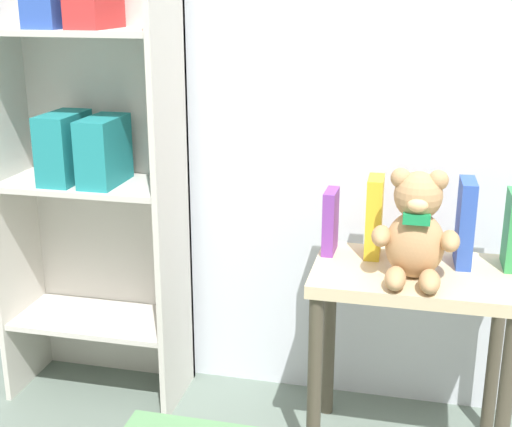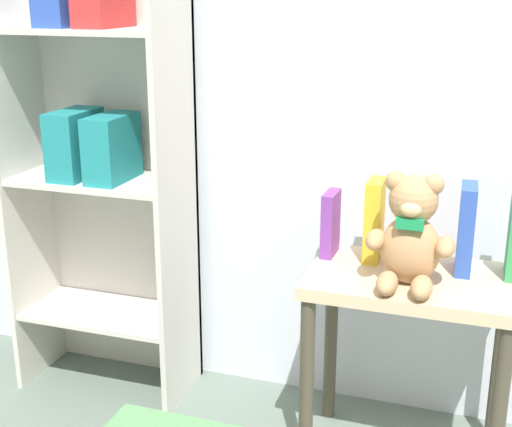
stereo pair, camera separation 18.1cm
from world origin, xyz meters
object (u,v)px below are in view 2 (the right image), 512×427
at_px(teddy_bear, 411,235).
at_px(book_standing_pink, 419,231).
at_px(display_table, 410,313).
at_px(book_standing_yellow, 374,220).
at_px(bookshelf_side, 102,152).
at_px(book_standing_blue, 466,229).
at_px(book_standing_purple, 331,224).

distance_m(teddy_bear, book_standing_pink, 0.16).
distance_m(display_table, book_standing_pink, 0.23).
height_order(teddy_bear, book_standing_pink, teddy_bear).
relative_size(book_standing_yellow, book_standing_pink, 1.21).
xyz_separation_m(display_table, book_standing_pink, (-0.00, 0.10, 0.21)).
xyz_separation_m(bookshelf_side, teddy_bear, (1.01, -0.21, -0.10)).
xyz_separation_m(book_standing_yellow, book_standing_blue, (0.25, -0.01, 0.00)).
bearing_deg(bookshelf_side, book_standing_blue, -3.63).
relative_size(display_table, teddy_bear, 1.94).
height_order(bookshelf_side, book_standing_purple, bookshelf_side).
bearing_deg(display_table, book_standing_purple, 160.25).
distance_m(teddy_bear, book_standing_yellow, 0.19).
bearing_deg(book_standing_blue, book_standing_purple, 175.89).
bearing_deg(book_standing_pink, book_standing_blue, -11.60).
relative_size(display_table, book_standing_yellow, 2.48).
bearing_deg(book_standing_purple, display_table, -18.46).
relative_size(book_standing_purple, book_standing_pink, 0.97).
distance_m(book_standing_purple, book_standing_blue, 0.38).
bearing_deg(display_table, bookshelf_side, 171.58).
relative_size(book_standing_pink, book_standing_blue, 0.80).
distance_m(bookshelf_side, book_standing_blue, 1.15).
bearing_deg(book_standing_purple, teddy_bear, -30.41).
bearing_deg(display_table, teddy_bear, -96.53).
xyz_separation_m(bookshelf_side, display_table, (1.02, -0.15, -0.35)).
bearing_deg(book_standing_blue, book_standing_yellow, 174.89).
bearing_deg(display_table, book_standing_blue, 32.11).
bearing_deg(book_standing_pink, book_standing_purple, 179.57).
xyz_separation_m(bookshelf_side, book_standing_pink, (1.02, -0.05, -0.14)).
bearing_deg(book_standing_yellow, book_standing_blue, -3.48).
xyz_separation_m(book_standing_yellow, book_standing_pink, (0.12, 0.01, -0.02)).
xyz_separation_m(display_table, book_standing_purple, (-0.25, 0.09, 0.20)).
distance_m(book_standing_yellow, book_standing_pink, 0.13).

